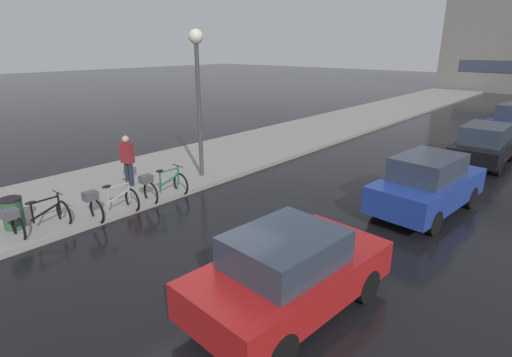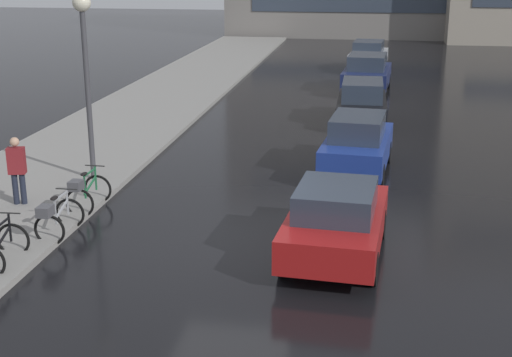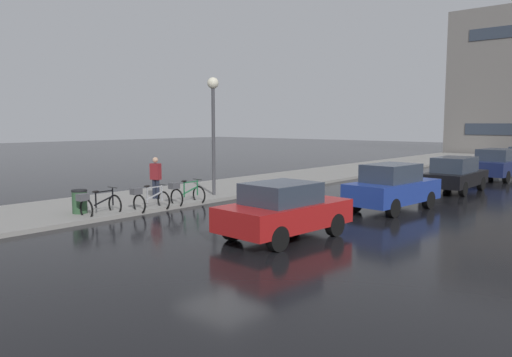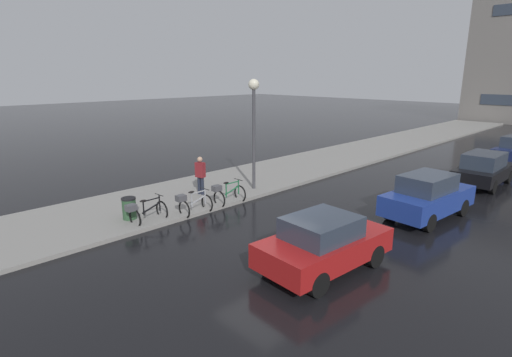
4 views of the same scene
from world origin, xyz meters
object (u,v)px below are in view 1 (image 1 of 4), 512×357
object	(u,v)px
car_red	(289,272)
car_blue	(427,184)
bicycle_third	(162,185)
pedestrian	(128,159)
streetlamp	(197,74)
bicycle_second	(109,202)
car_black	(484,144)
bicycle_nearest	(35,218)
trash_bin	(13,216)

from	to	relation	value
car_red	car_blue	distance (m)	6.05
car_blue	bicycle_third	bearing A→B (deg)	-145.52
car_red	pedestrian	bearing A→B (deg)	167.72
car_blue	streetlamp	world-z (taller)	streetlamp
bicycle_third	car_red	distance (m)	6.26
bicycle_second	pedestrian	world-z (taller)	pedestrian
bicycle_second	car_black	size ratio (longest dim) A/B	0.34
bicycle_second	streetlamp	world-z (taller)	streetlamp
car_blue	streetlamp	xyz separation A→B (m)	(-6.97, -2.11, 2.77)
bicycle_third	car_red	xyz separation A→B (m)	(6.01, -1.73, 0.28)
bicycle_third	streetlamp	bearing A→B (deg)	107.41
streetlamp	bicycle_nearest	bearing A→B (deg)	-87.22
bicycle_third	pedestrian	bearing A→B (deg)	-178.01
pedestrian	streetlamp	world-z (taller)	streetlamp
car_blue	car_red	bearing A→B (deg)	-92.60
pedestrian	car_blue	bearing A→B (deg)	28.83
car_red	pedestrian	distance (m)	7.85
car_blue	pedestrian	world-z (taller)	pedestrian
bicycle_nearest	bicycle_third	xyz separation A→B (m)	(0.42, 3.46, 0.02)
bicycle_nearest	streetlamp	bearing A→B (deg)	92.78
pedestrian	streetlamp	distance (m)	3.57
bicycle_third	car_blue	bearing A→B (deg)	34.48
bicycle_third	bicycle_nearest	bearing A→B (deg)	-96.85
pedestrian	trash_bin	bearing A→B (deg)	-79.96
bicycle_third	trash_bin	distance (m)	3.87
bicycle_nearest	car_blue	world-z (taller)	car_blue
bicycle_nearest	pedestrian	size ratio (longest dim) A/B	0.81
bicycle_third	trash_bin	size ratio (longest dim) A/B	1.54
bicycle_second	car_blue	bearing A→B (deg)	44.03
bicycle_third	car_black	xyz separation A→B (m)	(6.29, 10.70, 0.31)
car_black	trash_bin	xyz separation A→B (m)	(-7.30, -14.43, -0.34)
car_red	trash_bin	bearing A→B (deg)	-164.06
bicycle_third	pedestrian	size ratio (longest dim) A/B	0.80
bicycle_second	car_blue	distance (m)	8.70
bicycle_nearest	bicycle_second	size ratio (longest dim) A/B	1.06
trash_bin	car_blue	bearing A→B (deg)	47.81
bicycle_second	bicycle_nearest	bearing A→B (deg)	-104.49
trash_bin	car_red	bearing A→B (deg)	15.94
bicycle_second	bicycle_third	distance (m)	1.73
bicycle_nearest	streetlamp	xyz separation A→B (m)	(-0.27, 5.66, 3.12)
car_red	car_black	size ratio (longest dim) A/B	0.96
bicycle_nearest	pedestrian	world-z (taller)	pedestrian
car_black	car_red	bearing A→B (deg)	-91.30
car_red	trash_bin	world-z (taller)	car_red
bicycle_third	trash_bin	world-z (taller)	bicycle_third
car_black	streetlamp	bearing A→B (deg)	-129.38
car_black	bicycle_nearest	bearing A→B (deg)	-115.34
car_blue	streetlamp	bearing A→B (deg)	-163.13
bicycle_second	car_blue	size ratio (longest dim) A/B	0.33
car_blue	pedestrian	size ratio (longest dim) A/B	2.32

